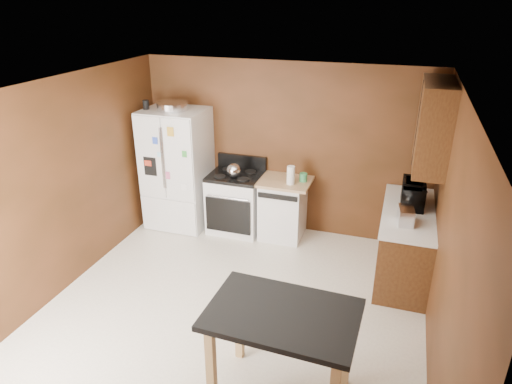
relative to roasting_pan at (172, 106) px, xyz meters
The scene contains 18 objects.
floor 3.04m from the roasting_pan, 50.07° to the right, with size 4.50×4.50×0.00m, color white.
ceiling 2.50m from the roasting_pan, 50.07° to the right, with size 4.50×4.50×0.00m, color white.
wall_back 1.71m from the roasting_pan, 14.43° to the left, with size 4.20×4.20×0.00m, color #5D3018.
wall_front 4.43m from the roasting_pan, 69.30° to the right, with size 4.20×4.20×0.00m, color #5D3018.
wall_left 2.02m from the roasting_pan, 106.56° to the right, with size 4.50×4.50×0.00m, color #5D3018.
wall_right 4.14m from the roasting_pan, 26.90° to the right, with size 4.50×4.50×0.00m, color #5D3018.
roasting_pan is the anchor object (origin of this frame).
pen_cup 0.39m from the roasting_pan, 168.78° to the right, with size 0.09×0.09×0.13m, color black.
kettle 1.26m from the roasting_pan, ahead, with size 0.21×0.21×0.21m, color silver.
paper_towel 1.95m from the roasting_pan, ahead, with size 0.11×0.11×0.26m, color white.
green_canister 2.11m from the roasting_pan, ahead, with size 0.11×0.11×0.12m, color #3C9D5C.
toaster 3.50m from the roasting_pan, 13.12° to the right, with size 0.16×0.27×0.19m, color silver.
microwave 3.48m from the roasting_pan, ahead, with size 0.51×0.34×0.28m, color black.
refrigerator 0.96m from the roasting_pan, 93.09° to the left, with size 0.90×0.80×1.80m.
gas_range 1.67m from the roasting_pan, ahead, with size 0.76×0.68×1.10m.
dishwasher 2.15m from the roasting_pan, ahead, with size 0.78×0.63×0.89m.
right_cabinets 3.54m from the roasting_pan, ahead, with size 0.63×1.58×2.45m.
island 3.80m from the roasting_pan, 49.15° to the right, with size 1.28×0.87×0.91m.
Camera 1 is at (1.58, -3.87, 3.33)m, focal length 32.00 mm.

